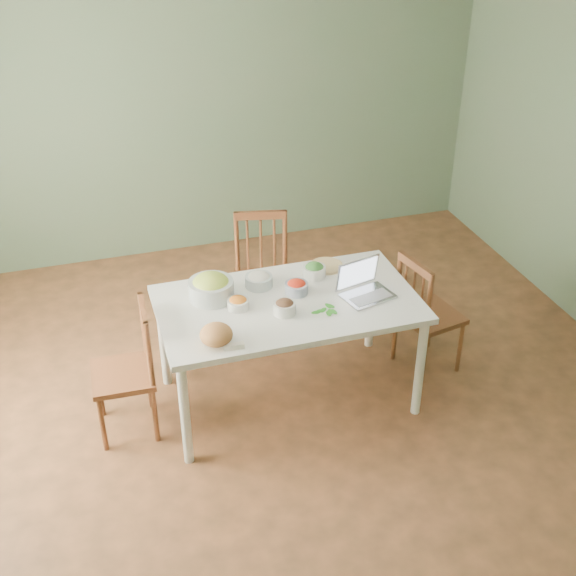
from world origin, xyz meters
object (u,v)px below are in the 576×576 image
object	(u,v)px
chair_far	(263,280)
laptop	(369,282)
bowl_squash	(211,287)
chair_left	(122,372)
bread_boule	(216,335)
dining_table	(288,351)
chair_right	(430,313)

from	to	relation	value
chair_far	laptop	size ratio (longest dim) A/B	3.01
chair_far	bowl_squash	bearing A→B (deg)	-117.04
chair_left	bread_boule	bearing A→B (deg)	61.26
chair_left	bread_boule	distance (m)	0.74
dining_table	chair_right	size ratio (longest dim) A/B	1.84
chair_far	bread_boule	distance (m)	1.30
dining_table	chair_right	world-z (taller)	chair_right
dining_table	chair_left	bearing A→B (deg)	179.34
chair_right	bowl_squash	size ratio (longest dim) A/B	3.11
dining_table	bowl_squash	xyz separation A→B (m)	(-0.45, 0.19, 0.47)
chair_left	bread_boule	world-z (taller)	same
chair_far	laptop	world-z (taller)	laptop
bread_boule	laptop	distance (m)	1.06
chair_left	bowl_squash	distance (m)	0.76
chair_left	chair_right	xyz separation A→B (m)	(2.13, 0.04, -0.00)
bread_boule	chair_far	bearing A→B (deg)	62.25
bowl_squash	chair_far	bearing A→B (deg)	50.34
chair_left	laptop	distance (m)	1.64
laptop	chair_far	bearing A→B (deg)	103.28
chair_far	bread_boule	xyz separation A→B (m)	(-0.58, -1.10, 0.36)
bowl_squash	laptop	bearing A→B (deg)	-16.59
chair_far	bowl_squash	world-z (taller)	chair_far
bowl_squash	laptop	distance (m)	1.00
chair_right	bowl_squash	xyz separation A→B (m)	(-1.51, 0.13, 0.41)
chair_right	bread_boule	world-z (taller)	bread_boule
chair_left	bowl_squash	bearing A→B (deg)	107.73
chair_right	laptop	xyz separation A→B (m)	(-0.55, -0.15, 0.43)
chair_far	laptop	bearing A→B (deg)	-50.36
chair_right	dining_table	bearing A→B (deg)	81.88
chair_left	chair_far	bearing A→B (deg)	126.91
dining_table	bread_boule	distance (m)	0.76
chair_left	chair_right	bearing A→B (deg)	93.35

